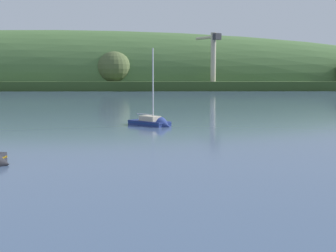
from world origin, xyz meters
TOP-DOWN VIEW (x-y plane):
  - far_shoreline_hill at (-28.85, 225.14)m, footprint 527.31×117.41m
  - dockside_crane at (41.25, 184.69)m, footprint 8.51×13.40m
  - sailboat_far_left at (8.01, 62.07)m, footprint 5.44×5.84m

SIDE VIEW (x-z plane):
  - far_shoreline_hill at x=-28.85m, z-range -26.81..27.12m
  - sailboat_far_left at x=8.01m, z-range -4.82..5.25m
  - dockside_crane at x=41.25m, z-range -0.34..22.35m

